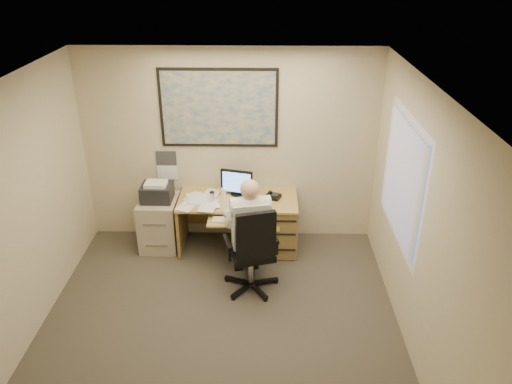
{
  "coord_description": "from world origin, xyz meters",
  "views": [
    {
      "loc": [
        0.49,
        -4.09,
        3.8
      ],
      "look_at": [
        0.38,
        1.3,
        1.14
      ],
      "focal_mm": 35.0,
      "sensor_mm": 36.0,
      "label": 1
    }
  ],
  "objects_px": {
    "filing_cabinet": "(160,219)",
    "desk": "(262,219)",
    "office_chair": "(249,266)",
    "person": "(251,235)"
  },
  "relations": [
    {
      "from": "office_chair",
      "to": "filing_cabinet",
      "type": "bearing_deg",
      "value": 126.23
    },
    {
      "from": "person",
      "to": "filing_cabinet",
      "type": "bearing_deg",
      "value": 133.98
    },
    {
      "from": "filing_cabinet",
      "to": "desk",
      "type": "bearing_deg",
      "value": 0.64
    },
    {
      "from": "desk",
      "to": "office_chair",
      "type": "distance_m",
      "value": 1.01
    },
    {
      "from": "office_chair",
      "to": "person",
      "type": "bearing_deg",
      "value": 64.07
    },
    {
      "from": "person",
      "to": "desk",
      "type": "bearing_deg",
      "value": 71.45
    },
    {
      "from": "desk",
      "to": "office_chair",
      "type": "relative_size",
      "value": 1.36
    },
    {
      "from": "filing_cabinet",
      "to": "person",
      "type": "bearing_deg",
      "value": -34.58
    },
    {
      "from": "filing_cabinet",
      "to": "office_chair",
      "type": "relative_size",
      "value": 0.84
    },
    {
      "from": "desk",
      "to": "filing_cabinet",
      "type": "xyz_separation_m",
      "value": [
        -1.42,
        0.0,
        -0.02
      ]
    }
  ]
}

